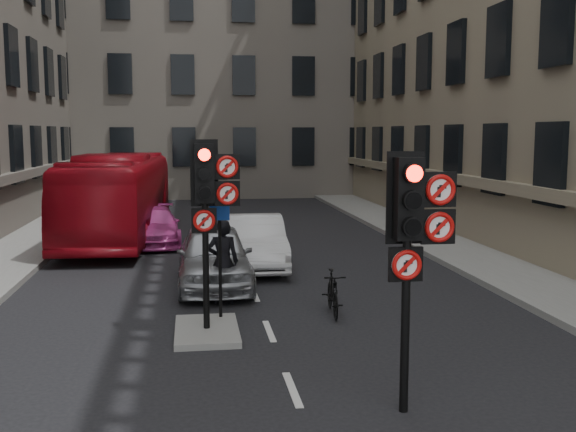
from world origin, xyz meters
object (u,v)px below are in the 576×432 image
object	(u,v)px
car_silver	(214,256)
car_pink	(154,226)
bus_red	(119,197)
motorcyclist	(223,262)
signal_far	(209,193)
signal_near	(414,226)
car_white	(256,242)
info_sign	(220,245)
motorcycle	(333,293)

from	to	relation	value
car_silver	car_pink	world-z (taller)	car_silver
bus_red	car_silver	bearing A→B (deg)	-66.09
car_pink	motorcyclist	bearing A→B (deg)	-80.47
signal_far	car_pink	xyz separation A→B (m)	(-1.63, 10.74, -2.08)
car_silver	bus_red	distance (m)	8.62
signal_near	car_silver	size ratio (longest dim) A/B	0.80
car_white	bus_red	distance (m)	7.27
signal_far	bus_red	size ratio (longest dim) A/B	0.32
signal_near	car_white	distance (m)	10.47
car_pink	bus_red	world-z (taller)	bus_red
bus_red	signal_far	bearing A→B (deg)	-73.69
motorcyclist	info_sign	distance (m)	1.69
car_pink	motorcycle	world-z (taller)	car_pink
car_pink	signal_near	bearing A→B (deg)	-77.60
bus_red	motorcyclist	world-z (taller)	bus_red
car_silver	car_white	size ratio (longest dim) A/B	1.01
motorcyclist	bus_red	bearing A→B (deg)	-68.15
car_pink	motorcyclist	world-z (taller)	motorcyclist
car_white	motorcycle	distance (m)	5.36
bus_red	motorcycle	distance (m)	12.34
info_sign	bus_red	bearing A→B (deg)	107.27
info_sign	signal_near	bearing A→B (deg)	-61.38
car_white	bus_red	xyz separation A→B (m)	(-4.34, 5.78, 0.80)
signal_near	car_silver	distance (m)	8.56
car_silver	signal_far	bearing A→B (deg)	-92.93
car_pink	info_sign	distance (m)	10.22
bus_red	info_sign	bearing A→B (deg)	-71.83
car_white	signal_far	bearing A→B (deg)	-101.74
info_sign	car_white	bearing A→B (deg)	79.23
car_pink	motorcycle	distance (m)	10.60
signal_far	car_pink	size ratio (longest dim) A/B	0.84
motorcycle	signal_far	bearing A→B (deg)	-153.97
signal_near	motorcycle	xyz separation A→B (m)	(-0.02, 5.01, -2.11)
motorcycle	info_sign	distance (m)	2.63
signal_far	bus_red	bearing A→B (deg)	103.52
info_sign	motorcycle	bearing A→B (deg)	8.40
signal_far	car_silver	bearing A→B (deg)	87.12
car_silver	motorcyclist	world-z (taller)	motorcyclist
car_silver	info_sign	xyz separation A→B (m)	(0.01, -3.28, 0.84)
signal_near	bus_red	xyz separation A→B (m)	(-5.49, 16.02, -1.05)
car_silver	motorcycle	bearing A→B (deg)	-51.75
car_white	signal_near	bearing A→B (deg)	-82.26
motorcyclist	signal_far	bearing A→B (deg)	85.02
signal_far	car_silver	xyz separation A→B (m)	(0.20, 4.02, -1.94)
car_white	info_sign	xyz separation A→B (m)	(-1.24, -5.51, 0.87)
car_white	motorcyclist	bearing A→B (deg)	-104.37
motorcycle	info_sign	size ratio (longest dim) A/B	0.68
bus_red	signal_near	bearing A→B (deg)	-68.30
motorcycle	car_silver	bearing A→B (deg)	132.98
signal_near	info_sign	distance (m)	5.39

